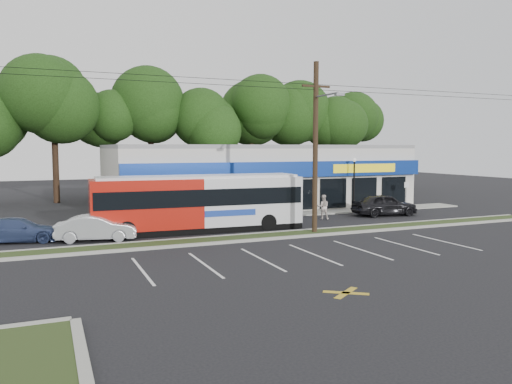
{
  "coord_description": "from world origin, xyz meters",
  "views": [
    {
      "loc": [
        -11.56,
        -24.48,
        5.08
      ],
      "look_at": [
        0.94,
        5.0,
        2.22
      ],
      "focal_mm": 35.0,
      "sensor_mm": 36.0,
      "label": 1
    }
  ],
  "objects": [
    {
      "name": "ground",
      "position": [
        0.0,
        0.0,
        0.0
      ],
      "size": [
        120.0,
        120.0,
        0.0
      ],
      "primitive_type": "plane",
      "color": "black",
      "rests_on": "ground"
    },
    {
      "name": "grass_strip",
      "position": [
        0.0,
        1.0,
        0.06
      ],
      "size": [
        40.0,
        1.6,
        0.12
      ],
      "primitive_type": "cube",
      "color": "#2B3C18",
      "rests_on": "ground"
    },
    {
      "name": "curb_south",
      "position": [
        0.0,
        0.15,
        0.07
      ],
      "size": [
        40.0,
        0.25,
        0.14
      ],
      "primitive_type": "cube",
      "color": "#9E9E93",
      "rests_on": "ground"
    },
    {
      "name": "curb_north",
      "position": [
        0.0,
        1.85,
        0.07
      ],
      "size": [
        40.0,
        0.25,
        0.14
      ],
      "primitive_type": "cube",
      "color": "#9E9E93",
      "rests_on": "ground"
    },
    {
      "name": "sidewalk",
      "position": [
        5.0,
        9.0,
        0.05
      ],
      "size": [
        32.0,
        2.2,
        0.1
      ],
      "primitive_type": "cube",
      "color": "#9E9E93",
      "rests_on": "ground"
    },
    {
      "name": "strip_mall",
      "position": [
        5.5,
        15.91,
        2.65
      ],
      "size": [
        25.0,
        12.55,
        5.3
      ],
      "color": "beige",
      "rests_on": "ground"
    },
    {
      "name": "utility_pole",
      "position": [
        2.83,
        0.93,
        5.41
      ],
      "size": [
        50.0,
        2.77,
        10.0
      ],
      "color": "black",
      "rests_on": "ground"
    },
    {
      "name": "lamp_post",
      "position": [
        11.0,
        8.8,
        2.67
      ],
      "size": [
        0.3,
        0.3,
        4.25
      ],
      "color": "black",
      "rests_on": "ground"
    },
    {
      "name": "sign_post",
      "position": [
        16.0,
        8.57,
        1.56
      ],
      "size": [
        0.45,
        0.1,
        2.23
      ],
      "color": "#59595E",
      "rests_on": "ground"
    },
    {
      "name": "tree_line",
      "position": [
        4.0,
        26.0,
        8.42
      ],
      "size": [
        46.76,
        6.76,
        11.83
      ],
      "color": "black",
      "rests_on": "ground"
    },
    {
      "name": "metrobus",
      "position": [
        -3.02,
        4.5,
        1.8
      ],
      "size": [
        12.77,
        3.25,
        3.4
      ],
      "rotation": [
        0.0,
        0.0,
        -0.05
      ],
      "color": "#AB170D",
      "rests_on": "ground"
    },
    {
      "name": "car_dark",
      "position": [
        11.72,
        5.85,
        0.83
      ],
      "size": [
        5.05,
        2.53,
        1.65
      ],
      "primitive_type": "imported",
      "rotation": [
        0.0,
        0.0,
        1.45
      ],
      "color": "black",
      "rests_on": "ground"
    },
    {
      "name": "car_silver",
      "position": [
        -9.09,
        3.64,
        0.7
      ],
      "size": [
        4.47,
        2.31,
        1.4
      ],
      "primitive_type": "imported",
      "rotation": [
        0.0,
        0.0,
        1.37
      ],
      "color": "#B1B5B9",
      "rests_on": "ground"
    },
    {
      "name": "car_blue",
      "position": [
        -13.0,
        4.93,
        0.65
      ],
      "size": [
        4.78,
        2.67,
        1.31
      ],
      "primitive_type": "imported",
      "rotation": [
        0.0,
        0.0,
        1.38
      ],
      "color": "navy",
      "rests_on": "ground"
    },
    {
      "name": "pedestrian_a",
      "position": [
        2.03,
        6.0,
        0.92
      ],
      "size": [
        0.68,
        0.45,
        1.84
      ],
      "primitive_type": "imported",
      "rotation": [
        0.0,
        0.0,
        3.16
      ],
      "color": "white",
      "rests_on": "ground"
    },
    {
      "name": "pedestrian_b",
      "position": [
        6.54,
        6.0,
        0.87
      ],
      "size": [
        1.04,
        0.95,
        1.74
      ],
      "primitive_type": "imported",
      "rotation": [
        0.0,
        0.0,
        2.72
      ],
      "color": "silver",
      "rests_on": "ground"
    }
  ]
}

